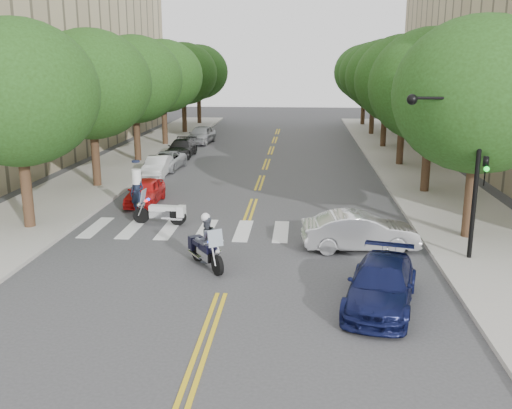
# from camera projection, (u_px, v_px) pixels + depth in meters

# --- Properties ---
(ground) EXTENTS (140.00, 140.00, 0.00)m
(ground) POSITION_uv_depth(u_px,v_px,m) (221.00, 294.00, 17.10)
(ground) COLOR #38383A
(ground) RESTS_ON ground
(sidewalk_left) EXTENTS (5.00, 60.00, 0.15)m
(sidewalk_left) POSITION_uv_depth(u_px,v_px,m) (128.00, 161.00, 39.06)
(sidewalk_left) COLOR #9E9991
(sidewalk_left) RESTS_ON ground
(sidewalk_right) EXTENTS (5.00, 60.00, 0.15)m
(sidewalk_right) POSITION_uv_depth(u_px,v_px,m) (410.00, 165.00, 37.61)
(sidewalk_right) COLOR #9E9991
(sidewalk_right) RESTS_ON ground
(tree_l_0) EXTENTS (6.40, 6.40, 8.45)m
(tree_l_0) POSITION_uv_depth(u_px,v_px,m) (17.00, 93.00, 22.20)
(tree_l_0) COLOR #382316
(tree_l_0) RESTS_ON ground
(tree_l_1) EXTENTS (6.40, 6.40, 8.45)m
(tree_l_1) POSITION_uv_depth(u_px,v_px,m) (91.00, 85.00, 29.93)
(tree_l_1) COLOR #382316
(tree_l_1) RESTS_ON ground
(tree_l_2) EXTENTS (6.40, 6.40, 8.45)m
(tree_l_2) POSITION_uv_depth(u_px,v_px,m) (134.00, 80.00, 37.66)
(tree_l_2) COLOR #382316
(tree_l_2) RESTS_ON ground
(tree_l_3) EXTENTS (6.40, 6.40, 8.45)m
(tree_l_3) POSITION_uv_depth(u_px,v_px,m) (163.00, 76.00, 45.39)
(tree_l_3) COLOR #382316
(tree_l_3) RESTS_ON ground
(tree_l_4) EXTENTS (6.40, 6.40, 8.45)m
(tree_l_4) POSITION_uv_depth(u_px,v_px,m) (183.00, 74.00, 53.12)
(tree_l_4) COLOR #382316
(tree_l_4) RESTS_ON ground
(tree_l_5) EXTENTS (6.40, 6.40, 8.45)m
(tree_l_5) POSITION_uv_depth(u_px,v_px,m) (198.00, 72.00, 60.85)
(tree_l_5) COLOR #382316
(tree_l_5) RESTS_ON ground
(tree_r_0) EXTENTS (6.40, 6.40, 8.45)m
(tree_r_0) POSITION_uv_depth(u_px,v_px,m) (480.00, 95.00, 20.85)
(tree_r_0) COLOR #382316
(tree_r_0) RESTS_ON ground
(tree_r_1) EXTENTS (6.40, 6.40, 8.45)m
(tree_r_1) POSITION_uv_depth(u_px,v_px,m) (432.00, 86.00, 28.58)
(tree_r_1) COLOR #382316
(tree_r_1) RESTS_ON ground
(tree_r_2) EXTENTS (6.40, 6.40, 8.45)m
(tree_r_2) POSITION_uv_depth(u_px,v_px,m) (404.00, 80.00, 36.31)
(tree_r_2) COLOR #382316
(tree_r_2) RESTS_ON ground
(tree_r_3) EXTENTS (6.40, 6.40, 8.45)m
(tree_r_3) POSITION_uv_depth(u_px,v_px,m) (387.00, 77.00, 44.04)
(tree_r_3) COLOR #382316
(tree_r_3) RESTS_ON ground
(tree_r_4) EXTENTS (6.40, 6.40, 8.45)m
(tree_r_4) POSITION_uv_depth(u_px,v_px,m) (374.00, 74.00, 51.77)
(tree_r_4) COLOR #382316
(tree_r_4) RESTS_ON ground
(tree_r_5) EXTENTS (6.40, 6.40, 8.45)m
(tree_r_5) POSITION_uv_depth(u_px,v_px,m) (365.00, 72.00, 59.50)
(tree_r_5) COLOR #382316
(tree_r_5) RESTS_ON ground
(traffic_signal_pole) EXTENTS (2.82, 0.42, 6.00)m
(traffic_signal_pole) POSITION_uv_depth(u_px,v_px,m) (464.00, 155.00, 18.97)
(traffic_signal_pole) COLOR black
(traffic_signal_pole) RESTS_ON ground
(motorcycle_police) EXTENTS (1.51, 2.07, 1.90)m
(motorcycle_police) POSITION_uv_depth(u_px,v_px,m) (205.00, 243.00, 19.14)
(motorcycle_police) COLOR black
(motorcycle_police) RESTS_ON ground
(motorcycle_parked) EXTENTS (2.33, 0.63, 1.50)m
(motorcycle_parked) POSITION_uv_depth(u_px,v_px,m) (164.00, 213.00, 24.17)
(motorcycle_parked) COLOR black
(motorcycle_parked) RESTS_ON ground
(officer_standing) EXTENTS (0.88, 0.76, 2.03)m
(officer_standing) POSITION_uv_depth(u_px,v_px,m) (137.00, 194.00, 25.42)
(officer_standing) COLOR black
(officer_standing) RESTS_ON ground
(convertible) EXTENTS (4.37, 1.91, 1.40)m
(convertible) POSITION_uv_depth(u_px,v_px,m) (360.00, 231.00, 20.93)
(convertible) COLOR #BABBBC
(convertible) RESTS_ON ground
(sedan_blue) EXTENTS (2.79, 4.71, 1.28)m
(sedan_blue) POSITION_uv_depth(u_px,v_px,m) (381.00, 285.00, 16.10)
(sedan_blue) COLOR #0E133D
(sedan_blue) RESTS_ON ground
(parked_car_a) EXTENTS (1.52, 3.65, 1.23)m
(parked_car_a) POSITION_uv_depth(u_px,v_px,m) (145.00, 192.00, 27.62)
(parked_car_a) COLOR red
(parked_car_a) RESTS_ON ground
(parked_car_b) EXTENTS (1.33, 3.62, 1.18)m
(parked_car_b) POSITION_uv_depth(u_px,v_px,m) (158.00, 166.00, 34.32)
(parked_car_b) COLOR white
(parked_car_b) RESTS_ON ground
(parked_car_c) EXTENTS (2.19, 4.20, 1.13)m
(parked_car_c) POSITION_uv_depth(u_px,v_px,m) (165.00, 161.00, 36.28)
(parked_car_c) COLOR #AAADB2
(parked_car_c) RESTS_ON ground
(parked_car_d) EXTENTS (1.76, 4.32, 1.25)m
(parked_car_d) POSITION_uv_depth(u_px,v_px,m) (181.00, 148.00, 41.10)
(parked_car_d) COLOR black
(parked_car_d) RESTS_ON ground
(parked_car_e) EXTENTS (2.17, 4.50, 1.48)m
(parked_car_e) POSITION_uv_depth(u_px,v_px,m) (201.00, 135.00, 47.68)
(parked_car_e) COLOR #A0A1A5
(parked_car_e) RESTS_ON ground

